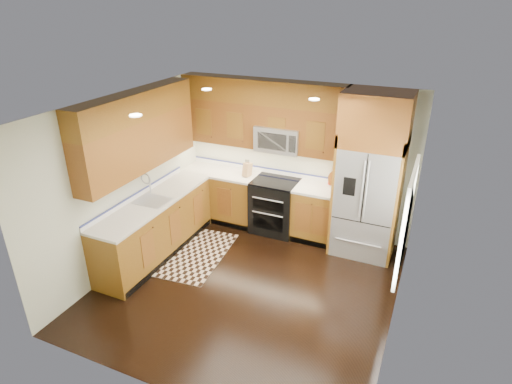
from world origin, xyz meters
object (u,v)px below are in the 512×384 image
at_px(range, 275,206).
at_px(refrigerator, 369,177).
at_px(utensil_crock, 332,178).
at_px(rug, 195,254).
at_px(knife_block, 247,169).

height_order(range, refrigerator, refrigerator).
bearing_deg(range, utensil_crock, 16.43).
bearing_deg(rug, knife_block, 69.87).
bearing_deg(knife_block, refrigerator, -1.80).
relative_size(refrigerator, utensil_crock, 8.21).
xyz_separation_m(range, knife_block, (-0.54, 0.03, 0.59)).
bearing_deg(range, rug, -124.82).
distance_m(rug, knife_block, 1.70).
bearing_deg(rug, refrigerator, 21.48).
bearing_deg(knife_block, rug, -104.83).
xyz_separation_m(refrigerator, utensil_crock, (-0.65, 0.30, -0.25)).
height_order(refrigerator, rug, refrigerator).
height_order(rug, knife_block, knife_block).
distance_m(range, rug, 1.61).
bearing_deg(refrigerator, rug, -153.22).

